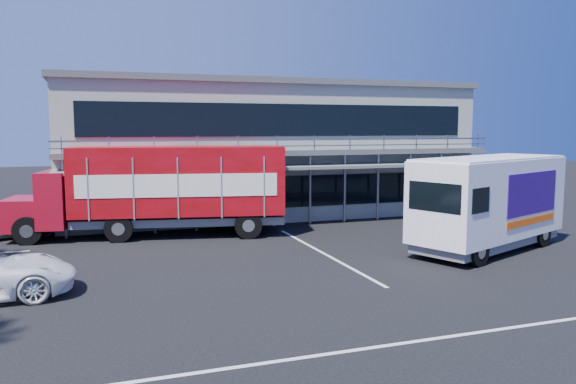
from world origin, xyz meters
name	(u,v)px	position (x,y,z in m)	size (l,w,h in m)	color
ground	(302,277)	(0.00, 0.00, 0.00)	(120.00, 120.00, 0.00)	black
building	(260,148)	(3.00, 14.94, 3.66)	(22.40, 12.00, 7.30)	gray
red_truck	(161,187)	(-3.45, 8.66, 2.20)	(12.16, 4.95, 3.99)	maroon
white_van	(489,201)	(8.36, 1.40, 1.95)	(7.95, 5.25, 3.68)	white
parked_car_e	(12,223)	(-9.73, 10.44, 0.66)	(1.55, 3.85, 1.31)	gray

